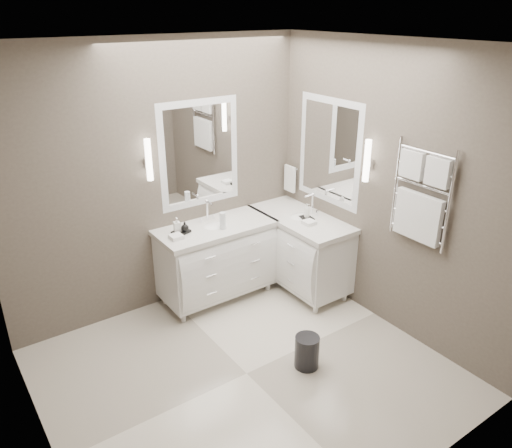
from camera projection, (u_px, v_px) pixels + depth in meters
floor at (247, 374)px, 4.33m from camera, size 3.20×3.00×0.01m
ceiling at (243, 43)px, 3.24m from camera, size 3.20×3.00×0.01m
wall_back at (160, 180)px, 4.91m from camera, size 3.20×0.01×2.70m
wall_front at (403, 329)px, 2.66m from camera, size 3.20×0.01×2.70m
wall_left at (20, 298)px, 2.94m from camera, size 0.01×3.00×2.70m
wall_right at (388, 191)px, 4.63m from camera, size 0.01×3.00×2.70m
vanity_back at (216, 257)px, 5.29m from camera, size 1.24×0.59×0.97m
vanity_right at (300, 247)px, 5.51m from camera, size 0.59×1.24×0.97m
mirror_back at (200, 154)px, 5.06m from camera, size 0.90×0.02×1.10m
mirror_right at (329, 151)px, 5.14m from camera, size 0.02×0.90×1.10m
sconce_back at (149, 161)px, 4.69m from camera, size 0.06×0.06×0.40m
sconce_right at (367, 162)px, 4.66m from camera, size 0.06×0.06×0.40m
towel_bar_corner at (290, 178)px, 5.71m from camera, size 0.03×0.22×0.30m
towel_ladder at (420, 200)px, 4.29m from camera, size 0.06×0.58×0.90m
waste_bin at (307, 352)px, 4.36m from camera, size 0.24×0.24×0.30m
amenity_tray_back at (181, 232)px, 4.96m from camera, size 0.19×0.17×0.02m
amenity_tray_right at (307, 218)px, 5.29m from camera, size 0.13×0.16×0.02m
water_bottle at (223, 221)px, 5.03m from camera, size 0.07×0.07×0.18m
soap_bottle_a at (177, 224)px, 4.93m from camera, size 0.08×0.08×0.14m
soap_bottle_b at (185, 226)px, 4.93m from camera, size 0.10×0.10×0.10m
soap_bottle_c at (307, 211)px, 5.25m from camera, size 0.08×0.08×0.15m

